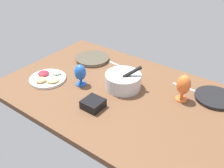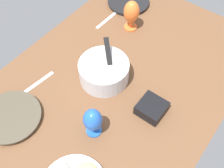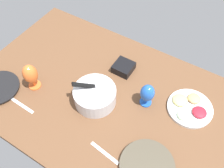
# 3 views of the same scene
# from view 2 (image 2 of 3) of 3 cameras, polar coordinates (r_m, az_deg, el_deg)

# --- Properties ---
(ground_plane) EXTENTS (1.60, 1.04, 0.04)m
(ground_plane) POSITION_cam_2_polar(r_m,az_deg,el_deg) (1.42, 0.33, -0.40)
(ground_plane) COLOR brown
(dinner_plate_left) EXTENTS (0.28, 0.28, 0.03)m
(dinner_plate_left) POSITION_cam_2_polar(r_m,az_deg,el_deg) (1.36, -19.80, -6.34)
(dinner_plate_left) COLOR beige
(dinner_plate_left) RESTS_ON ground_plane
(dinner_plate_right) EXTENTS (0.26, 0.26, 0.02)m
(dinner_plate_right) POSITION_cam_2_polar(r_m,az_deg,el_deg) (1.84, 3.35, 16.27)
(dinner_plate_right) COLOR #4C4C51
(dinner_plate_right) RESTS_ON ground_plane
(mixing_bowl) EXTENTS (0.25, 0.25, 0.17)m
(mixing_bowl) POSITION_cam_2_polar(r_m,az_deg,el_deg) (1.37, -1.72, 2.64)
(mixing_bowl) COLOR silver
(mixing_bowl) RESTS_ON ground_plane
(hurricane_glass_orange) EXTENTS (0.09, 0.09, 0.18)m
(hurricane_glass_orange) POSITION_cam_2_polar(r_m,az_deg,el_deg) (1.60, 3.97, 14.23)
(hurricane_glass_orange) COLOR orange
(hurricane_glass_orange) RESTS_ON ground_plane
(hurricane_glass_blue) EXTENTS (0.08, 0.08, 0.16)m
(hurricane_glass_blue) POSITION_cam_2_polar(r_m,az_deg,el_deg) (1.18, -3.93, -7.40)
(hurricane_glass_blue) COLOR blue
(hurricane_glass_blue) RESTS_ON ground_plane
(square_bowl_black) EXTENTS (0.12, 0.12, 0.05)m
(square_bowl_black) POSITION_cam_2_polar(r_m,az_deg,el_deg) (1.30, 8.06, -4.79)
(square_bowl_black) COLOR black
(square_bowl_black) RESTS_ON ground_plane
(fork_by_left_plate) EXTENTS (0.18, 0.04, 0.01)m
(fork_by_left_plate) POSITION_cam_2_polar(r_m,az_deg,el_deg) (1.45, -14.67, 0.34)
(fork_by_left_plate) COLOR silver
(fork_by_left_plate) RESTS_ON ground_plane
(fork_by_right_plate) EXTENTS (0.18, 0.02, 0.01)m
(fork_by_right_plate) POSITION_cam_2_polar(r_m,az_deg,el_deg) (1.72, -1.11, 12.87)
(fork_by_right_plate) COLOR silver
(fork_by_right_plate) RESTS_ON ground_plane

